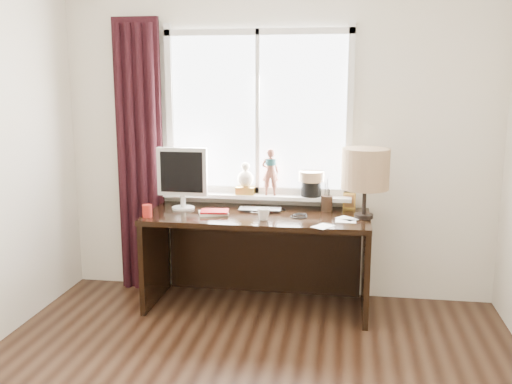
% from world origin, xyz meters
% --- Properties ---
extents(wall_back, '(3.50, 0.00, 2.60)m').
position_xyz_m(wall_back, '(0.00, 2.00, 1.30)').
color(wall_back, beige).
rests_on(wall_back, ground).
extents(laptop, '(0.34, 0.22, 0.03)m').
position_xyz_m(laptop, '(-0.09, 1.73, 0.76)').
color(laptop, silver).
rests_on(laptop, desk).
extents(mug, '(0.13, 0.13, 0.09)m').
position_xyz_m(mug, '(-0.03, 1.46, 0.80)').
color(mug, white).
rests_on(mug, desk).
extents(red_cup, '(0.07, 0.07, 0.09)m').
position_xyz_m(red_cup, '(-0.90, 1.41, 0.80)').
color(red_cup, '#A11E16').
rests_on(red_cup, desk).
extents(window, '(1.52, 0.20, 1.40)m').
position_xyz_m(window, '(-0.14, 1.95, 1.31)').
color(window, white).
rests_on(window, ground).
extents(curtain, '(0.38, 0.09, 2.25)m').
position_xyz_m(curtain, '(-1.13, 1.91, 1.12)').
color(curtain, black).
rests_on(curtain, floor).
extents(desk, '(1.70, 0.70, 0.75)m').
position_xyz_m(desk, '(-0.10, 1.73, 0.51)').
color(desk, black).
rests_on(desk, floor).
extents(monitor, '(0.40, 0.18, 0.49)m').
position_xyz_m(monitor, '(-0.71, 1.72, 1.03)').
color(monitor, beige).
rests_on(monitor, desk).
extents(notebook_stack, '(0.26, 0.22, 0.03)m').
position_xyz_m(notebook_stack, '(-0.43, 1.58, 0.77)').
color(notebook_stack, beige).
rests_on(notebook_stack, desk).
extents(brush_holder, '(0.09, 0.09, 0.25)m').
position_xyz_m(brush_holder, '(0.42, 1.83, 0.81)').
color(brush_holder, black).
rests_on(brush_holder, desk).
extents(icon_frame, '(0.10, 0.04, 0.13)m').
position_xyz_m(icon_frame, '(0.59, 1.93, 0.81)').
color(icon_frame, gold).
rests_on(icon_frame, desk).
extents(table_lamp, '(0.35, 0.35, 0.52)m').
position_xyz_m(table_lamp, '(0.70, 1.64, 1.11)').
color(table_lamp, black).
rests_on(table_lamp, desk).
extents(loose_papers, '(0.35, 0.44, 0.00)m').
position_xyz_m(loose_papers, '(0.52, 1.48, 0.75)').
color(loose_papers, white).
rests_on(loose_papers, desk).
extents(desk_cables, '(0.32, 0.36, 0.01)m').
position_xyz_m(desk_cables, '(0.18, 1.66, 0.75)').
color(desk_cables, black).
rests_on(desk_cables, desk).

